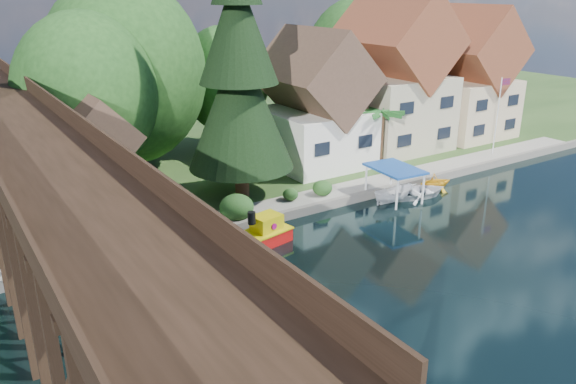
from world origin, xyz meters
The scene contains 18 objects.
ground centered at (0.00, 0.00, 0.00)m, with size 140.00×140.00×0.00m, color black.
bank centered at (0.00, 34.00, 0.25)m, with size 140.00×52.00×0.50m, color #29491D.
seawall centered at (4.00, 8.00, 0.31)m, with size 60.00×0.40×0.62m, color slate.
promenade centered at (6.00, 9.30, 0.53)m, with size 50.00×2.60×0.06m, color gray.
trestle_bridge centered at (-16.00, 5.17, 5.35)m, with size 4.12×44.18×9.30m.
house_left centered at (7.00, 16.00, 5.14)m, with size 7.64×8.64×11.02m.
house_center centered at (16.00, 16.50, 6.42)m, with size 8.65×9.18×13.89m.
house_right centered at (25.00, 16.00, 5.78)m, with size 8.15×8.64×12.45m.
shed centered at (-11.00, 14.50, 3.83)m, with size 5.09×5.40×7.85m.
bg_trees centered at (1.00, 21.25, 7.29)m, with size 49.90×13.30×10.57m.
shrubs centered at (-4.60, 9.26, 1.23)m, with size 15.76×2.47×1.70m.
conifer centered at (-1.80, 12.28, 9.05)m, with size 7.21×7.21×17.76m.
palm_tree centered at (10.99, 12.28, 4.80)m, with size 3.78×3.78×4.93m.
flagpole centered at (21.84, 9.45, 4.62)m, with size 1.05×0.16×6.73m.
tugboat centered at (-3.94, 5.62, 0.70)m, with size 3.52×2.37×2.35m.
boat_white_a centered at (9.62, 6.37, 0.45)m, with size 3.14×4.39×0.91m, color white.
boat_canopy centered at (7.19, 6.54, 1.11)m, with size 3.33×4.23×2.58m.
boat_yellow centered at (11.81, 6.88, 0.68)m, with size 2.22×2.58×1.36m, color yellow.
Camera 1 is at (-19.34, -20.56, 14.36)m, focal length 35.00 mm.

